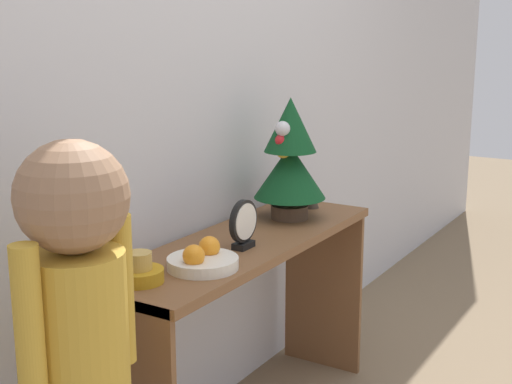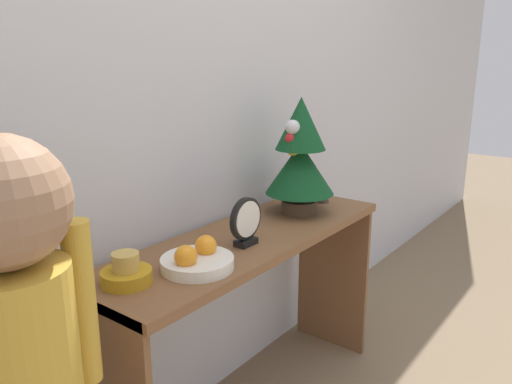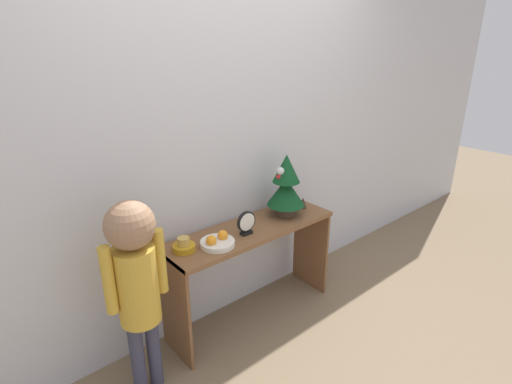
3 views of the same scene
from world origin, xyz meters
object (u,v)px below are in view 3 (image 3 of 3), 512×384
Objects in this scene: desk_clock at (246,223)px; mini_tree at (286,185)px; figurine at (303,203)px; child_figure at (136,273)px; fruit_bowl at (217,242)px; singing_bowl at (184,246)px.

mini_tree is at bearing 7.89° from desk_clock.
figurine is 1.34m from child_figure.
fruit_bowl is 1.33× the size of desk_clock.
mini_tree reaches higher than figurine.
child_figure is at bearing -174.38° from mini_tree.
mini_tree reaches higher than fruit_bowl.
fruit_bowl is at bearing -178.86° from desk_clock.
child_figure reaches higher than figurine.
fruit_bowl is 2.51× the size of figurine.
mini_tree is 0.39× the size of child_figure.
fruit_bowl is (-0.62, -0.06, -0.20)m from mini_tree.
child_figure reaches higher than singing_bowl.
mini_tree reaches higher than desk_clock.
mini_tree is 1.17m from child_figure.
figurine is at bearing 5.81° from desk_clock.
mini_tree is 3.29× the size of singing_bowl.
figurine is 0.07× the size of child_figure.
figurine is (0.80, 0.06, 0.02)m from fruit_bowl.
child_figure is (-1.16, -0.11, -0.17)m from mini_tree.
singing_bowl reaches higher than figurine.
fruit_bowl is at bearing -174.56° from mini_tree.
child_figure reaches higher than fruit_bowl.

